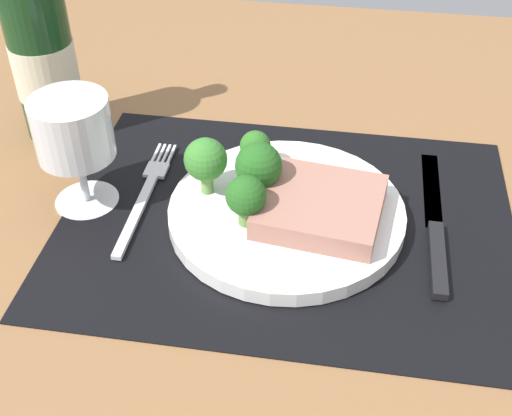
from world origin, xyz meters
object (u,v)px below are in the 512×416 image
Objects in this scene: knife at (435,229)px; wine_glass at (74,135)px; plate at (286,213)px; fork at (145,194)px; steak at (320,206)px; wine_bottle at (43,58)px.

wine_glass is (-36.18, -0.51, 7.77)cm from knife.
knife is at bearing 0.81° from wine_glass.
wine_glass is at bearing 179.94° from plate.
knife reaches higher than fork.
steak is at bearing -1.77° from wine_glass.
plate is 14.94cm from knife.
fork is at bearing 174.68° from plate.
knife is (30.18, -0.89, 0.05)cm from fork.
steak is 18.92cm from fork.
fork is 30.19cm from knife.
wine_bottle is 2.14× the size of wine_glass.
plate is 15.33cm from fork.
fork is at bearing 173.39° from steak.
steak is 0.51× the size of knife.
steak is (3.37, -0.74, 1.95)cm from plate.
fork is 1.57× the size of wine_glass.
wine_bottle reaches higher than knife.
steak is 0.45× the size of wine_bottle.
knife is at bearing 6.26° from steak.
knife is 0.88× the size of wine_bottle.
knife is 46.90cm from wine_bottle.
plate is 3.96cm from steak.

